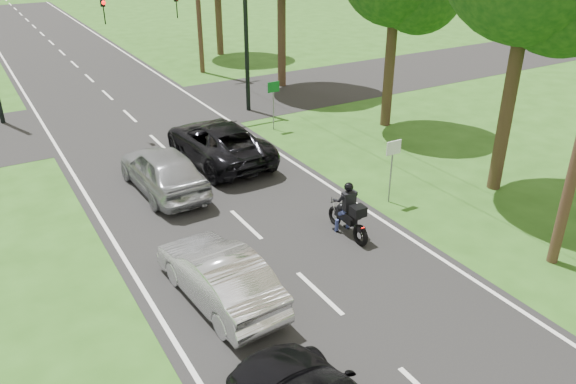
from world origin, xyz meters
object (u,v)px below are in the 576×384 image
at_px(traffic_signal, 207,25).
at_px(sign_white, 393,156).
at_px(silver_suv, 163,170).
at_px(sign_green, 273,94).
at_px(motorcycle_rider, 349,215).
at_px(silver_sedan, 219,275).
at_px(dark_suv, 218,142).

bearing_deg(traffic_signal, sign_white, -82.95).
height_order(silver_suv, sign_green, sign_green).
height_order(motorcycle_rider, silver_sedan, motorcycle_rider).
bearing_deg(sign_white, traffic_signal, 97.05).
xyz_separation_m(dark_suv, silver_suv, (-2.69, -1.50, 0.02)).
xyz_separation_m(silver_sedan, traffic_signal, (5.53, 12.98, 3.44)).
xyz_separation_m(silver_suv, sign_green, (6.20, 3.48, 0.81)).
relative_size(dark_suv, sign_white, 2.55).
bearing_deg(traffic_signal, silver_suv, -125.54).
bearing_deg(silver_suv, dark_suv, -153.04).
bearing_deg(traffic_signal, dark_suv, -111.31).
distance_m(motorcycle_rider, silver_sedan, 4.58).
height_order(silver_suv, traffic_signal, traffic_signal).
distance_m(silver_suv, traffic_signal, 8.66).
relative_size(silver_sedan, sign_green, 1.96).
xyz_separation_m(silver_suv, traffic_signal, (4.64, 6.50, 3.35)).
height_order(silver_sedan, sign_green, sign_green).
height_order(traffic_signal, sign_white, traffic_signal).
bearing_deg(silver_sedan, traffic_signal, -117.71).
height_order(motorcycle_rider, traffic_signal, traffic_signal).
height_order(motorcycle_rider, sign_white, sign_white).
bearing_deg(sign_white, silver_suv, 143.02).
bearing_deg(motorcycle_rider, silver_sedan, -166.14).
relative_size(silver_suv, traffic_signal, 0.71).
height_order(sign_white, sign_green, same).
bearing_deg(dark_suv, motorcycle_rider, 95.25).
height_order(motorcycle_rider, dark_suv, motorcycle_rider).
relative_size(traffic_signal, sign_green, 3.00).
height_order(silver_sedan, sign_white, sign_white).
relative_size(dark_suv, silver_suv, 1.20).
xyz_separation_m(silver_suv, sign_white, (6.00, -4.52, 0.81)).
height_order(silver_sedan, silver_suv, silver_suv).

